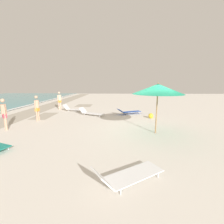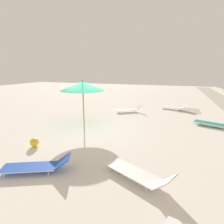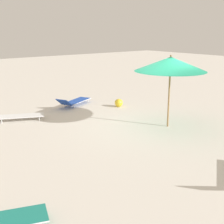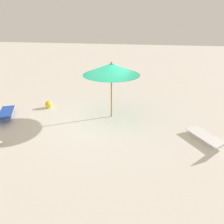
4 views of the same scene
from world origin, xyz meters
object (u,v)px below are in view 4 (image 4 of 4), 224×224
(beach_umbrella, at_px, (111,69))
(beach_ball, at_px, (49,104))
(sun_lounger_mid_beach_solo, at_px, (210,138))
(sun_lounger_near_water_right, at_px, (5,114))

(beach_umbrella, bearing_deg, beach_ball, -8.59)
(beach_umbrella, height_order, sun_lounger_mid_beach_solo, beach_umbrella)
(sun_lounger_mid_beach_solo, height_order, beach_ball, sun_lounger_mid_beach_solo)
(beach_ball, bearing_deg, sun_lounger_mid_beach_solo, 163.21)
(sun_lounger_near_water_right, relative_size, sun_lounger_mid_beach_solo, 1.11)
(beach_umbrella, xyz_separation_m, sun_lounger_near_water_right, (4.90, 0.96, -2.07))
(sun_lounger_near_water_right, bearing_deg, beach_ball, -160.40)
(sun_lounger_near_water_right, bearing_deg, sun_lounger_mid_beach_solo, 149.76)
(beach_umbrella, height_order, sun_lounger_near_water_right, beach_umbrella)
(beach_umbrella, relative_size, sun_lounger_near_water_right, 1.19)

